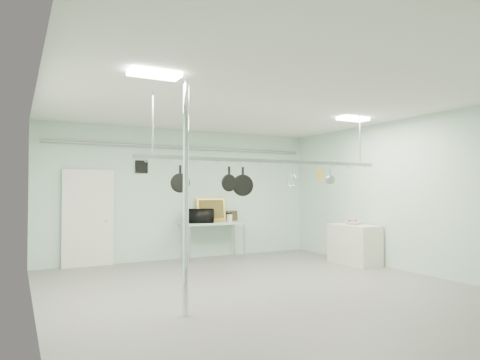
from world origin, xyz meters
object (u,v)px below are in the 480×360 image
prep_table (213,225)px  skillet_right (243,182)px  pot_rack (270,159)px  coffee_canister (229,218)px  fruit_bowl (353,223)px  skillet_left (180,178)px  side_cabinet (354,244)px  skillet_mid (229,179)px  chrome_pole (186,197)px  microwave (201,216)px

prep_table → skillet_right: (-0.94, -3.30, 1.00)m
pot_rack → coffee_canister: pot_rack is taller
pot_rack → fruit_bowl: 3.45m
prep_table → skillet_right: 3.57m
prep_table → skillet_left: bearing=-121.9°
pot_rack → skillet_left: pot_rack is taller
side_cabinet → fruit_bowl: bearing=67.2°
side_cabinet → pot_rack: 3.62m
side_cabinet → skillet_mid: size_ratio=3.00×
skillet_right → pot_rack: bearing=13.6°
chrome_pole → skillet_right: chrome_pole is taller
skillet_right → coffee_canister: bearing=81.0°
microwave → coffee_canister: 0.74m
prep_table → skillet_left: 4.03m
prep_table → side_cabinet: 3.39m
prep_table → microwave: bearing=-170.4°
pot_rack → skillet_mid: bearing=180.0°
side_cabinet → microwave: 3.66m
microwave → pot_rack: bearing=109.2°
side_cabinet → microwave: bearing=143.5°
pot_rack → skillet_right: size_ratio=9.57×
coffee_canister → prep_table: bearing=163.9°
coffee_canister → skillet_mid: skillet_mid is taller
prep_table → skillet_right: size_ratio=3.19×
prep_table → skillet_mid: 3.67m
prep_table → pot_rack: size_ratio=0.33×
skillet_right → microwave: bearing=93.3°
pot_rack → fruit_bowl: pot_rack is taller
microwave → fruit_bowl: (2.93, -2.08, -0.13)m
skillet_mid → skillet_right: same height
skillet_left → skillet_mid: size_ratio=1.03×
side_cabinet → coffee_canister: (-2.16, 2.09, 0.55)m
pot_rack → skillet_left: (-1.66, 0.00, -0.35)m
skillet_right → fruit_bowl: bearing=31.9°
side_cabinet → fruit_bowl: size_ratio=3.60×
prep_table → side_cabinet: prep_table is taller
coffee_canister → skillet_mid: (-1.59, -3.19, 0.88)m
skillet_left → pot_rack: bearing=8.8°
chrome_pole → skillet_mid: bearing=39.3°
chrome_pole → prep_table: size_ratio=2.00×
prep_table → skillet_right: bearing=-105.9°
side_cabinet → prep_table: bearing=139.2°
microwave → side_cabinet: bearing=163.7°
skillet_mid → skillet_right: bearing=-4.9°
skillet_right → side_cabinet: bearing=31.1°
skillet_mid → skillet_right: 0.27m
fruit_bowl → skillet_left: (-4.63, -1.17, 0.94)m
chrome_pole → side_cabinet: 5.37m
chrome_pole → fruit_bowl: (4.88, 2.07, -0.66)m
chrome_pole → prep_table: 4.85m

